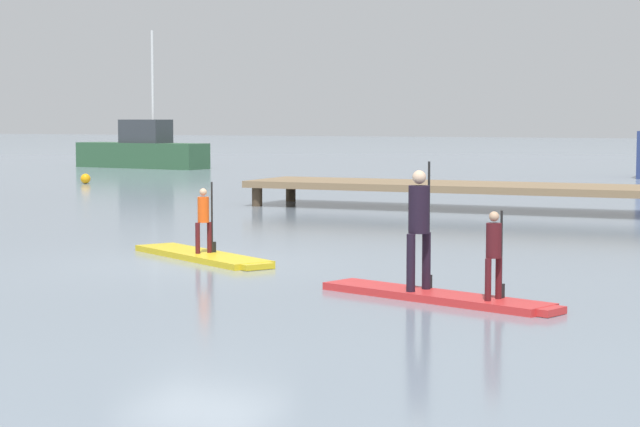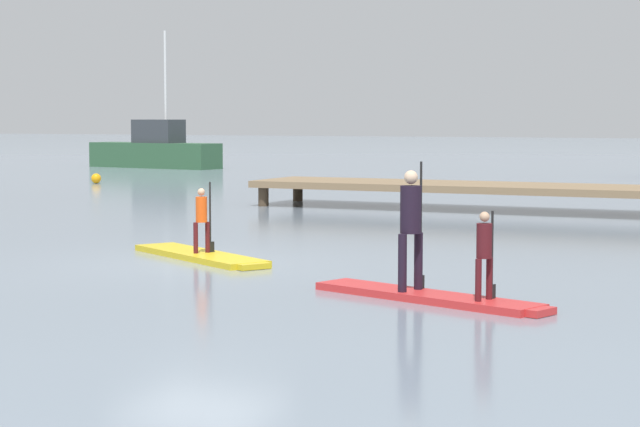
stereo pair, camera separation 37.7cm
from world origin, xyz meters
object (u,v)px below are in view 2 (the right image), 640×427
paddleboard_far (430,297)px  paddler_child_front (485,251)px  fishing_boat_green_midground (155,150)px  mooring_buoy_mid (96,178)px  paddler_child_solo (202,217)px  paddler_adult (411,222)px  paddleboard_near (201,256)px

paddleboard_far → paddler_child_front: (0.82, -0.26, 0.67)m
fishing_boat_green_midground → mooring_buoy_mid: fishing_boat_green_midground is taller
paddler_child_solo → mooring_buoy_mid: paddler_child_solo is taller
paddler_child_front → mooring_buoy_mid: 29.54m
fishing_boat_green_midground → paddler_adult: bearing=-52.1°
paddler_child_solo → fishing_boat_green_midground: fishing_boat_green_midground is taller
paddler_child_front → paddleboard_near: bearing=153.6°
mooring_buoy_mid → paddleboard_near: bearing=-49.7°
fishing_boat_green_midground → paddler_child_front: bearing=-51.2°
paddler_child_front → mooring_buoy_mid: bearing=135.3°
paddleboard_far → mooring_buoy_mid: (-20.19, 20.50, 0.13)m
mooring_buoy_mid → paddler_adult: bearing=-45.7°
paddler_adult → paddler_child_front: 1.22m
paddler_adult → fishing_boat_green_midground: (-25.22, 32.41, -0.18)m
paddleboard_near → paddler_child_solo: paddler_child_solo is taller
paddleboard_far → paddler_child_front: size_ratio=3.17×
paddler_child_solo → paddler_adult: 5.37m
fishing_boat_green_midground → mooring_buoy_mid: size_ratio=19.67×
paddleboard_near → paddleboard_far: 5.70m
paddleboard_near → fishing_boat_green_midground: 36.23m
paddleboard_near → paddler_child_front: (5.86, -2.91, 0.67)m
paddleboard_near → paddler_child_solo: size_ratio=2.86×
paddler_child_front → paddler_adult: bearing=161.6°
paddleboard_far → fishing_boat_green_midground: size_ratio=0.50×
paddler_child_solo → paddleboard_far: 5.72m
fishing_boat_green_midground → paddler_child_solo: bearing=-55.5°
paddler_adult → paddleboard_near: bearing=151.8°
paddleboard_near → mooring_buoy_mid: bearing=130.3°
paddleboard_near → paddler_adult: bearing=-28.2°
paddleboard_far → paddler_adult: size_ratio=2.08×
paddleboard_near → paddler_child_front: bearing=-26.4°
paddler_child_solo → mooring_buoy_mid: 23.42m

